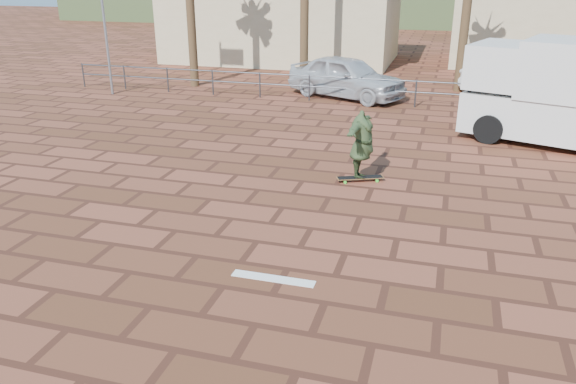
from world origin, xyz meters
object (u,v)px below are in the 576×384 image
at_px(longboard, 360,178).
at_px(skateboarder, 362,144).
at_px(car_white, 515,79).
at_px(campervan, 576,92).
at_px(car_silver, 347,77).

relative_size(longboard, skateboarder, 0.57).
distance_m(skateboarder, car_white, 12.19).
bearing_deg(campervan, car_silver, 166.31).
xyz_separation_m(longboard, campervan, (5.24, 4.62, 1.45)).
height_order(longboard, car_silver, car_silver).
xyz_separation_m(skateboarder, car_silver, (-2.08, 9.29, -0.11)).
height_order(longboard, car_white, car_white).
bearing_deg(longboard, car_white, 45.60).
distance_m(campervan, car_white, 6.90).
bearing_deg(car_white, skateboarder, 177.20).
bearing_deg(car_white, car_silver, 126.19).
height_order(campervan, car_silver, campervan).
bearing_deg(longboard, campervan, 17.74).
height_order(skateboarder, campervan, campervan).
relative_size(longboard, campervan, 0.18).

